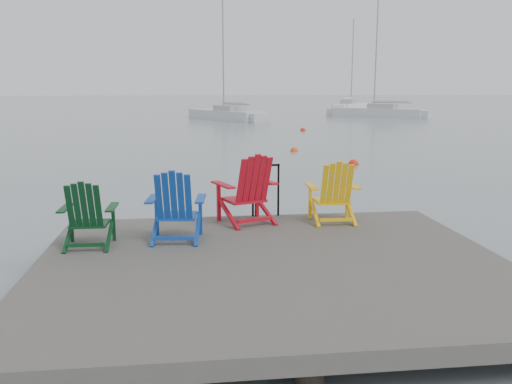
{
  "coord_description": "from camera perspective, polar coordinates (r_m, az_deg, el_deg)",
  "views": [
    {
      "loc": [
        -1.01,
        -6.55,
        2.66
      ],
      "look_at": [
        0.13,
        2.81,
        0.85
      ],
      "focal_mm": 38.0,
      "sensor_mm": 36.0,
      "label": 1
    }
  ],
  "objects": [
    {
      "name": "handrail",
      "position": [
        9.23,
        1.02,
        0.76
      ],
      "size": [
        0.48,
        0.04,
        0.9
      ],
      "color": "black",
      "rests_on": "dock"
    },
    {
      "name": "chair_red",
      "position": [
        8.71,
        -0.85,
        0.33
      ],
      "size": [
        1.08,
        1.03,
        1.13
      ],
      "rotation": [
        0.0,
        0.0,
        0.36
      ],
      "color": "red",
      "rests_on": "dock"
    },
    {
      "name": "buoy_d",
      "position": [
        42.58,
        -0.35,
        7.3
      ],
      "size": [
        0.32,
        0.32,
        0.32
      ],
      "primitive_type": "sphere",
      "color": "red",
      "rests_on": "ground"
    },
    {
      "name": "ground",
      "position": [
        7.14,
        1.74,
        -11.02
      ],
      "size": [
        400.0,
        400.0,
        0.0
      ],
      "primitive_type": "plane",
      "color": "gray",
      "rests_on": "ground"
    },
    {
      "name": "buoy_b",
      "position": [
        23.34,
        4.03,
        4.31
      ],
      "size": [
        0.34,
        0.34,
        0.34
      ],
      "primitive_type": "sphere",
      "color": "#EF460E",
      "rests_on": "ground"
    },
    {
      "name": "chair_yellow",
      "position": [
        8.86,
        8.19,
        0.03
      ],
      "size": [
        0.82,
        0.77,
        1.02
      ],
      "rotation": [
        0.0,
        0.0,
        -0.03
      ],
      "color": "yellow",
      "rests_on": "dock"
    },
    {
      "name": "sailboat_mid",
      "position": [
        68.68,
        9.84,
        8.8
      ],
      "size": [
        6.26,
        7.84,
        11.17
      ],
      "rotation": [
        0.0,
        0.0,
        -0.6
      ],
      "color": "white",
      "rests_on": "ground"
    },
    {
      "name": "sailboat_near",
      "position": [
        46.65,
        -3.08,
        8.03
      ],
      "size": [
        6.43,
        8.93,
        12.28
      ],
      "rotation": [
        0.0,
        0.0,
        0.52
      ],
      "color": "silver",
      "rests_on": "ground"
    },
    {
      "name": "buoy_a",
      "position": [
        19.44,
        10.21,
        2.84
      ],
      "size": [
        0.38,
        0.38,
        0.38
      ],
      "primitive_type": "sphere",
      "color": "red",
      "rests_on": "ground"
    },
    {
      "name": "buoy_c",
      "position": [
        34.77,
        4.96,
        6.45
      ],
      "size": [
        0.36,
        0.36,
        0.36
      ],
      "primitive_type": "sphere",
      "color": "red",
      "rests_on": "ground"
    },
    {
      "name": "chair_green",
      "position": [
        7.75,
        -17.33,
        -2.22
      ],
      "size": [
        0.76,
        0.7,
        0.94
      ],
      "rotation": [
        0.0,
        0.0,
        -0.02
      ],
      "color": "#093518",
      "rests_on": "dock"
    },
    {
      "name": "chair_blue",
      "position": [
        7.79,
        -8.47,
        -1.4
      ],
      "size": [
        0.88,
        0.82,
        1.04
      ],
      "rotation": [
        0.0,
        0.0,
        -0.09
      ],
      "color": "#0F3EA1",
      "rests_on": "dock"
    },
    {
      "name": "dock",
      "position": [
        7.02,
        1.76,
        -8.38
      ],
      "size": [
        6.0,
        5.0,
        1.4
      ],
      "color": "#302D2A",
      "rests_on": "ground"
    },
    {
      "name": "sailboat_far",
      "position": [
        52.49,
        12.76,
        8.1
      ],
      "size": [
        7.97,
        6.94,
        11.63
      ],
      "rotation": [
        0.0,
        0.0,
        0.9
      ],
      "color": "silver",
      "rests_on": "ground"
    }
  ]
}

